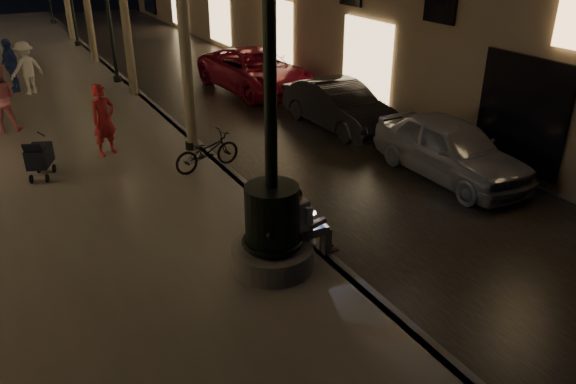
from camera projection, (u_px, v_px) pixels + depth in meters
ground at (133, 92)px, 20.42m from camera, size 120.00×120.00×0.00m
cobble_lane at (210, 82)px, 21.72m from camera, size 6.00×45.00×0.02m
promenade at (13, 105)px, 18.64m from camera, size 8.00×45.00×0.20m
curb_strip at (133, 89)px, 20.38m from camera, size 0.25×45.00×0.20m
fountain_lamppost at (272, 214)px, 9.17m from camera, size 1.40×1.40×5.21m
seated_man_laptop at (304, 221)px, 9.56m from camera, size 1.01×0.34×1.38m
lamp_curb_a at (182, 30)px, 13.36m from camera, size 0.36×0.36×4.81m
stroller at (39, 156)px, 12.75m from camera, size 0.69×1.04×1.06m
car_front at (451, 148)px, 13.24m from camera, size 1.72×4.23×1.44m
car_second at (339, 106)px, 16.52m from camera, size 1.68×4.23×1.37m
car_third at (256, 71)px, 20.26m from camera, size 2.87×5.49×1.47m
pedestrian_red at (104, 120)px, 13.96m from camera, size 0.78×0.65×1.81m
pedestrian_pink at (0, 98)px, 15.55m from camera, size 1.05×0.90×1.89m
pedestrian_white at (26, 68)px, 19.13m from camera, size 1.32×1.08×1.78m
pedestrian_blue at (10, 65)px, 19.39m from camera, size 0.81×1.16×1.83m
bicycle at (207, 151)px, 13.27m from camera, size 1.75×0.85×0.88m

